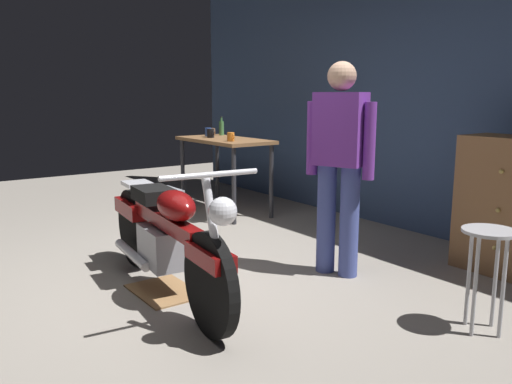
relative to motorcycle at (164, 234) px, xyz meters
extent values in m
plane|color=gray|center=(-0.07, 0.15, -0.45)|extent=(12.00, 12.00, 0.00)
cube|color=#384C70|center=(-0.07, 2.95, 1.10)|extent=(8.00, 0.12, 3.10)
cube|color=brown|center=(-2.01, 1.80, 0.43)|extent=(1.30, 0.64, 0.04)
cylinder|color=#2D2D33|center=(-2.60, 1.54, -0.02)|extent=(0.05, 0.05, 0.86)
cylinder|color=#2D2D33|center=(-1.42, 1.54, -0.02)|extent=(0.05, 0.05, 0.86)
cylinder|color=#2D2D33|center=(-2.60, 2.06, -0.02)|extent=(0.05, 0.05, 0.86)
cylinder|color=#2D2D33|center=(-1.42, 2.06, -0.02)|extent=(0.05, 0.05, 0.86)
cylinder|color=black|center=(0.75, -0.08, -0.13)|extent=(0.64, 0.14, 0.64)
cylinder|color=black|center=(-0.79, 0.09, -0.13)|extent=(0.64, 0.14, 0.64)
cube|color=maroon|center=(0.75, -0.08, 0.05)|extent=(0.45, 0.19, 0.10)
cube|color=maroon|center=(-0.74, 0.08, 0.05)|extent=(0.54, 0.24, 0.12)
cube|color=gray|center=(-0.07, 0.01, -0.11)|extent=(0.46, 0.29, 0.28)
cube|color=maroon|center=(0.03, 0.00, 0.10)|extent=(1.10, 0.22, 0.10)
ellipsoid|color=maroon|center=(0.23, -0.02, 0.25)|extent=(0.46, 0.27, 0.20)
cube|color=black|center=(-0.22, 0.03, 0.25)|extent=(0.38, 0.28, 0.10)
cube|color=silver|center=(-0.61, 0.07, 0.27)|extent=(0.26, 0.22, 0.03)
cylinder|color=silver|center=(0.81, -0.09, 0.20)|extent=(0.27, 0.08, 0.68)
cylinder|color=silver|center=(0.77, -0.08, 0.53)|extent=(0.10, 0.60, 0.03)
sphere|color=silver|center=(0.93, -0.10, 0.35)|extent=(0.16, 0.16, 0.16)
cylinder|color=silver|center=(-0.38, -0.10, -0.23)|extent=(0.70, 0.15, 0.07)
cylinder|color=#45539D|center=(0.50, 1.35, -0.01)|extent=(0.15, 0.15, 0.88)
cylinder|color=#45539D|center=(0.31, 1.28, -0.01)|extent=(0.15, 0.15, 0.88)
cube|color=#72339E|center=(0.40, 1.31, 0.71)|extent=(0.43, 0.34, 0.56)
cylinder|color=#72339E|center=(0.63, 1.39, 0.63)|extent=(0.09, 0.09, 0.58)
cylinder|color=#72339E|center=(0.18, 1.23, 0.63)|extent=(0.09, 0.09, 0.58)
sphere|color=tan|center=(0.40, 1.31, 1.11)|extent=(0.22, 0.22, 0.22)
cylinder|color=#B2B2B7|center=(1.68, 1.29, 0.18)|extent=(0.32, 0.32, 0.02)
cylinder|color=#B2B2B7|center=(1.79, 1.29, -0.14)|extent=(0.02, 0.02, 0.62)
cylinder|color=#B2B2B7|center=(1.68, 1.40, -0.14)|extent=(0.02, 0.02, 0.62)
cylinder|color=#B2B2B7|center=(1.57, 1.29, -0.14)|extent=(0.02, 0.02, 0.62)
cylinder|color=#B2B2B7|center=(1.68, 1.18, -0.14)|extent=(0.02, 0.02, 0.62)
sphere|color=tan|center=(1.22, 2.22, 0.40)|extent=(0.04, 0.04, 0.04)
sphere|color=tan|center=(1.22, 2.22, 0.10)|extent=(0.04, 0.04, 0.04)
sphere|color=tan|center=(1.22, 2.22, -0.20)|extent=(0.04, 0.04, 0.04)
cube|color=olive|center=(-0.05, 0.00, -0.44)|extent=(0.56, 0.40, 0.01)
cube|color=gray|center=(-2.16, 1.05, -0.28)|extent=(0.44, 0.32, 0.34)
cylinder|color=brown|center=(-2.48, 1.91, 0.50)|extent=(0.07, 0.07, 0.09)
torus|color=brown|center=(-2.43, 1.91, 0.50)|extent=(0.05, 0.01, 0.05)
cylinder|color=black|center=(-2.21, 1.72, 0.50)|extent=(0.09, 0.09, 0.11)
torus|color=black|center=(-2.16, 1.72, 0.51)|extent=(0.06, 0.01, 0.06)
cylinder|color=orange|center=(-1.66, 1.66, 0.50)|extent=(0.08, 0.08, 0.10)
torus|color=orange|center=(-1.61, 1.66, 0.51)|extent=(0.06, 0.01, 0.06)
cylinder|color=#2D51AD|center=(-2.39, 1.80, 0.50)|extent=(0.08, 0.08, 0.11)
torus|color=#2D51AD|center=(-2.34, 1.80, 0.51)|extent=(0.06, 0.01, 0.06)
cylinder|color=#4C8C4C|center=(-2.45, 2.04, 0.54)|extent=(0.06, 0.06, 0.18)
cylinder|color=#4C8C4C|center=(-2.45, 2.04, 0.66)|extent=(0.03, 0.03, 0.05)
cylinder|color=black|center=(-2.45, 2.04, 0.69)|extent=(0.03, 0.03, 0.01)
camera|label=1|loc=(3.26, -1.57, 0.98)|focal=36.41mm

